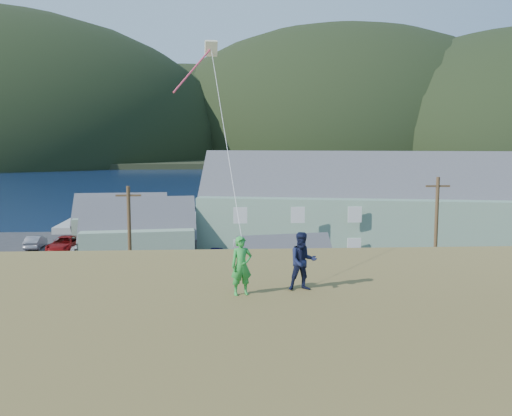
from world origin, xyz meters
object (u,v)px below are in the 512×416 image
(wharf, at_px, (168,222))
(kite_flyer_navy, at_px, (303,261))
(lodge, at_px, (384,209))
(kite_flyer_green, at_px, (241,266))
(shed_palegreen_near, at_px, (139,235))
(shed_white, at_px, (285,270))
(shed_palegreen_far, at_px, (121,221))

(wharf, distance_m, kite_flyer_navy, 60.01)
(wharf, xyz_separation_m, lodge, (22.86, -21.22, 4.31))
(kite_flyer_green, height_order, kite_flyer_navy, kite_flyer_navy)
(shed_palegreen_near, distance_m, shed_white, 16.66)
(shed_palegreen_far, bearing_deg, kite_flyer_navy, -77.17)
(wharf, relative_size, kite_flyer_green, 15.51)
(shed_palegreen_near, xyz_separation_m, shed_palegreen_far, (-3.46, 10.67, -0.23))
(shed_palegreen_near, xyz_separation_m, shed_white, (12.13, -11.40, -0.66))
(lodge, height_order, shed_white, lodge)
(lodge, bearing_deg, shed_white, -118.06)
(shed_palegreen_far, xyz_separation_m, kite_flyer_navy, (13.50, -45.96, 5.49))
(shed_palegreen_far, bearing_deg, lodge, -21.16)
(lodge, relative_size, shed_white, 4.77)
(shed_white, xyz_separation_m, kite_flyer_navy, (-2.09, -23.88, 5.92))
(kite_flyer_navy, bearing_deg, shed_white, 78.73)
(shed_palegreen_near, distance_m, kite_flyer_navy, 37.06)
(lodge, xyz_separation_m, shed_palegreen_near, (-23.15, -2.22, -1.96))
(shed_white, xyz_separation_m, shed_palegreen_far, (-15.59, 22.08, 0.43))
(shed_palegreen_near, relative_size, shed_white, 1.42)
(wharf, distance_m, shed_white, 36.84)
(shed_white, bearing_deg, lodge, 40.89)
(lodge, bearing_deg, shed_palegreen_near, -163.63)
(shed_white, relative_size, shed_palegreen_far, 0.74)
(lodge, height_order, kite_flyer_navy, lodge)
(shed_palegreen_near, xyz_separation_m, kite_flyer_navy, (10.04, -35.29, 5.26))
(lodge, distance_m, kite_flyer_green, 40.87)
(wharf, relative_size, shed_white, 3.41)
(lodge, bearing_deg, kite_flyer_green, -100.58)
(shed_palegreen_far, height_order, kite_flyer_green, kite_flyer_green)
(shed_white, bearing_deg, kite_flyer_navy, -105.17)
(wharf, relative_size, kite_flyer_navy, 15.17)
(kite_flyer_green, bearing_deg, shed_palegreen_far, 89.08)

